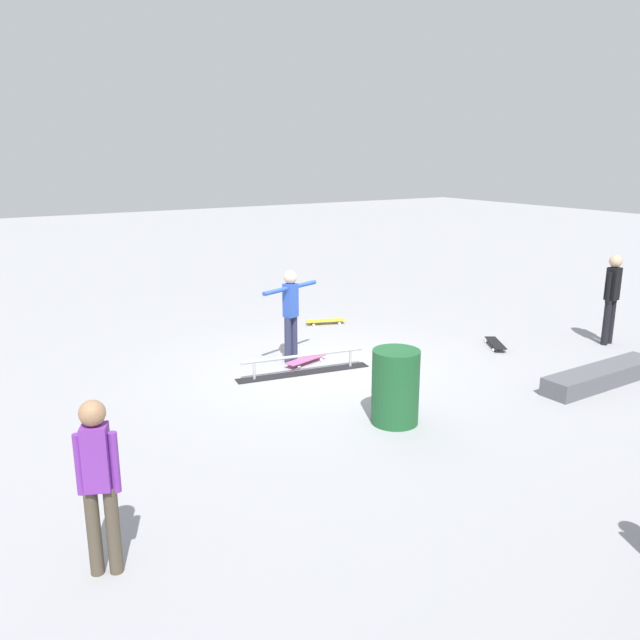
% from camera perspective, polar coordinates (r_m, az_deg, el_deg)
% --- Properties ---
extents(ground_plane, '(60.00, 60.00, 0.00)m').
position_cam_1_polar(ground_plane, '(10.57, 0.03, -4.45)').
color(ground_plane, '#9E9EA3').
extents(grind_rail, '(2.24, 0.61, 0.32)m').
position_cam_1_polar(grind_rail, '(10.37, -1.46, -4.01)').
color(grind_rail, black).
rests_on(grind_rail, ground_plane).
extents(skate_ledge, '(2.36, 0.52, 0.27)m').
position_cam_1_polar(skate_ledge, '(10.79, 23.74, -4.56)').
color(skate_ledge, '#595960').
rests_on(skate_ledge, ground_plane).
extents(skater_main, '(1.22, 0.48, 1.57)m').
position_cam_1_polar(skater_main, '(10.74, -2.62, 0.93)').
color(skater_main, '#2D3351').
rests_on(skater_main, ground_plane).
extents(skateboard_main, '(0.82, 0.42, 0.09)m').
position_cam_1_polar(skateboard_main, '(10.84, -1.29, -3.53)').
color(skateboard_main, '#E05993').
rests_on(skateboard_main, ground_plane).
extents(bystander_black_shirt, '(0.38, 0.23, 1.67)m').
position_cam_1_polar(bystander_black_shirt, '(12.89, 24.48, 2.08)').
color(bystander_black_shirt, black).
rests_on(bystander_black_shirt, ground_plane).
extents(bystander_purple_shirt, '(0.35, 0.25, 1.56)m').
position_cam_1_polar(bystander_purple_shirt, '(5.70, -19.06, -13.14)').
color(bystander_purple_shirt, brown).
rests_on(bystander_purple_shirt, ground_plane).
extents(loose_skateboard_yellow, '(0.82, 0.45, 0.09)m').
position_cam_1_polar(loose_skateboard_yellow, '(13.30, 0.48, -0.07)').
color(loose_skateboard_yellow, yellow).
rests_on(loose_skateboard_yellow, ground_plane).
extents(loose_skateboard_black, '(0.59, 0.79, 0.09)m').
position_cam_1_polar(loose_skateboard_black, '(12.18, 15.32, -2.00)').
color(loose_skateboard_black, black).
rests_on(loose_skateboard_black, ground_plane).
extents(trash_bin, '(0.62, 0.62, 1.00)m').
position_cam_1_polar(trash_bin, '(8.47, 6.71, -5.91)').
color(trash_bin, '#1E592D').
rests_on(trash_bin, ground_plane).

